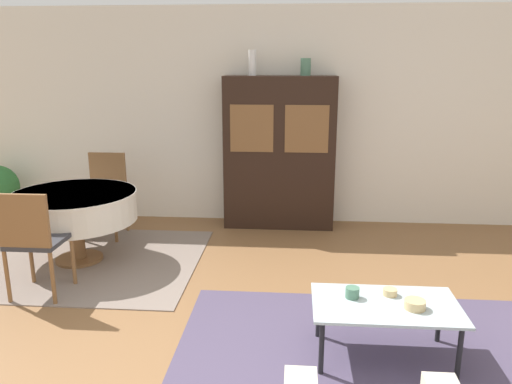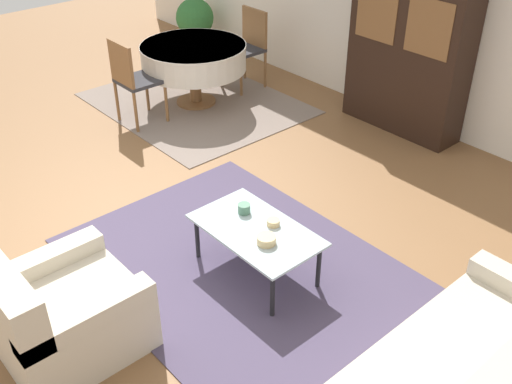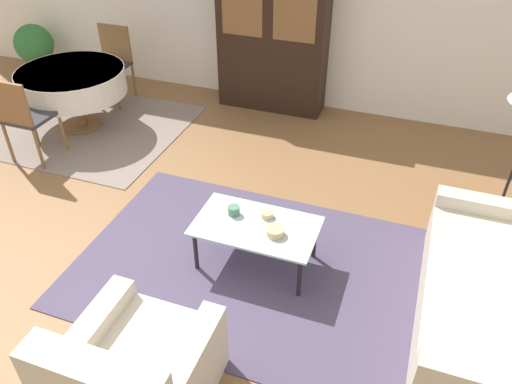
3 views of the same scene
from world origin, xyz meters
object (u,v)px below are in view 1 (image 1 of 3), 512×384
dining_chair_near (33,237)px  bowl_small (390,292)px  dining_table (75,207)px  coffee_table (385,309)px  cup (352,293)px  display_cabinet (279,153)px  vase_tall (252,63)px  vase_short (306,67)px  dining_chair_far (105,189)px  bowl (415,304)px

dining_chair_near → bowl_small: (2.93, -0.57, -0.13)m
dining_table → dining_chair_near: bearing=-90.0°
coffee_table → cup: size_ratio=10.32×
cup → coffee_table: bearing=-17.7°
display_cabinet → vase_tall: bearing=179.8°
dining_table → bowl_small: size_ratio=12.53×
dining_table → display_cabinet: bearing=33.6°
dining_table → cup: size_ratio=12.84×
dining_table → bowl_small: bearing=-25.8°
dining_chair_near → vase_tall: (1.71, 2.21, 1.45)m
coffee_table → dining_table: bearing=151.8°
cup → bowl_small: 0.28m
bowl_small → vase_short: vase_short is taller
bowl_small → display_cabinet: bearing=107.7°
cup → dining_table: bearing=151.0°
dining_table → bowl_small: (2.93, -1.42, -0.15)m
dining_table → vase_short: bearing=30.1°
bowl_small → coffee_table: bearing=-111.2°
coffee_table → display_cabinet: display_cabinet is taller
dining_table → bowl_small: 3.26m
display_cabinet → dining_chair_far: 2.14m
vase_tall → vase_short: bearing=0.0°
coffee_table → vase_tall: 3.54m
cup → bowl: 0.42m
coffee_table → vase_tall: vase_tall is taller
coffee_table → vase_short: bearing=100.5°
coffee_table → bowl: (0.18, -0.06, 0.07)m
dining_table → bowl: 3.46m
dining_chair_near → vase_short: vase_short is taller
dining_table → vase_short: (2.35, 1.36, 1.38)m
bowl_small → vase_tall: vase_tall is taller
bowl_small → dining_chair_far: bearing=142.3°
display_cabinet → dining_chair_near: 3.03m
display_cabinet → bowl_small: display_cabinet is taller
dining_chair_near → bowl_small: dining_chair_near is taller
vase_short → display_cabinet: bearing=-179.8°
dining_chair_near → bowl: size_ratio=6.81×
dining_chair_near → cup: size_ratio=9.97×
display_cabinet → cup: bearing=-77.8°
dining_chair_far → vase_tall: bearing=-163.2°
display_cabinet → dining_chair_near: display_cabinet is taller
coffee_table → dining_table: 3.28m
display_cabinet → dining_table: display_cabinet is taller
bowl → vase_short: 3.41m
coffee_table → dining_chair_far: (-2.88, 2.39, 0.19)m
dining_chair_far → vase_short: 2.78m
display_cabinet → bowl_small: 2.96m
vase_tall → dining_chair_near: bearing=-127.7°
bowl → bowl_small: bearing=124.7°
display_cabinet → vase_short: (0.30, 0.00, 1.03)m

